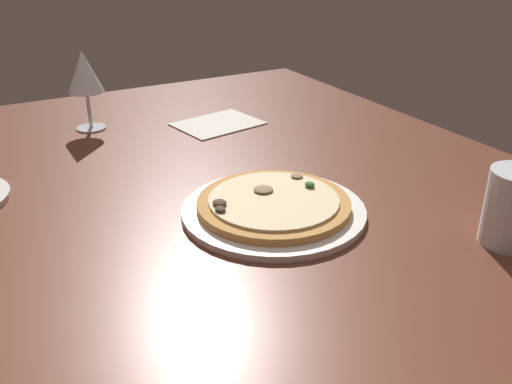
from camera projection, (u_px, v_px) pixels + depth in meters
dining_table at (239, 217)px, 87.40cm from camera, size 150.00×110.00×4.00cm
pizza_main at (274, 207)px, 83.78cm from camera, size 27.62×27.62×3.38cm
wine_glass_near at (84, 74)px, 114.20cm from camera, size 7.36×7.36×16.56cm
paper_menu at (218, 124)px, 121.82cm from camera, size 16.02×19.33×0.30cm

